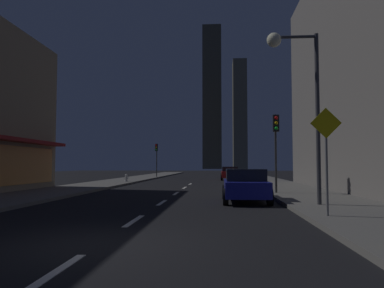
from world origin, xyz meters
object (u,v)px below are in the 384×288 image
object	(u,v)px
car_parked_far	(230,173)
street_lamp_right	(295,75)
fire_hydrant_far_left	(126,178)
pedestrian_crossing_sign	(326,151)
traffic_light_far_left	(157,153)
car_parked_near	(245,185)
traffic_light_near_right	(276,136)

from	to	relation	value
car_parked_far	street_lamp_right	distance (m)	26.34
fire_hydrant_far_left	pedestrian_crossing_sign	distance (m)	24.70
car_parked_far	traffic_light_far_left	xyz separation A→B (m)	(-9.10, 6.44, 2.45)
street_lamp_right	car_parked_far	bearing A→B (deg)	93.93
car_parked_near	traffic_light_near_right	distance (m)	4.76
fire_hydrant_far_left	traffic_light_near_right	size ratio (longest dim) A/B	0.16
car_parked_near	fire_hydrant_far_left	size ratio (longest dim) A/B	6.48
car_parked_far	traffic_light_near_right	distance (m)	20.38
traffic_light_near_right	pedestrian_crossing_sign	world-z (taller)	traffic_light_near_right
pedestrian_crossing_sign	traffic_light_near_right	bearing A→B (deg)	90.64
traffic_light_far_left	pedestrian_crossing_sign	world-z (taller)	traffic_light_far_left
fire_hydrant_far_left	pedestrian_crossing_sign	world-z (taller)	pedestrian_crossing_sign
car_parked_near	car_parked_far	distance (m)	23.76
fire_hydrant_far_left	street_lamp_right	bearing A→B (deg)	-58.83
street_lamp_right	traffic_light_near_right	bearing A→B (deg)	88.81
car_parked_far	pedestrian_crossing_sign	bearing A→B (deg)	-86.07
traffic_light_far_left	fire_hydrant_far_left	bearing A→B (deg)	-91.67
traffic_light_near_right	traffic_light_far_left	size ratio (longest dim) A/B	1.00
traffic_light_far_left	traffic_light_near_right	bearing A→B (deg)	-67.52
car_parked_near	street_lamp_right	size ratio (longest dim) A/B	0.64
car_parked_near	traffic_light_far_left	xyz separation A→B (m)	(-9.10, 30.20, 2.45)
fire_hydrant_far_left	traffic_light_far_left	xyz separation A→B (m)	(0.40, 13.72, 2.74)
car_parked_far	fire_hydrant_far_left	bearing A→B (deg)	-142.54
car_parked_far	fire_hydrant_far_left	distance (m)	11.97
street_lamp_right	fire_hydrant_far_left	bearing A→B (deg)	121.17
car_parked_far	car_parked_near	bearing A→B (deg)	-90.00
traffic_light_far_left	pedestrian_crossing_sign	distance (m)	37.23
pedestrian_crossing_sign	fire_hydrant_far_left	bearing A→B (deg)	117.81
car_parked_near	car_parked_far	bearing A→B (deg)	90.00
fire_hydrant_far_left	pedestrian_crossing_sign	bearing A→B (deg)	-62.19
pedestrian_crossing_sign	street_lamp_right	bearing A→B (deg)	94.00
car_parked_near	fire_hydrant_far_left	distance (m)	19.03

